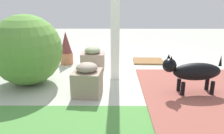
# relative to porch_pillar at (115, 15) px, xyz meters

# --- Properties ---
(ground_plane) EXTENTS (12.00, 12.00, 0.00)m
(ground_plane) POSITION_rel_porch_pillar_xyz_m (-0.19, 0.03, -1.02)
(ground_plane) COLOR #ADB1A3
(brick_path) EXTENTS (1.80, 2.40, 0.02)m
(brick_path) POSITION_rel_porch_pillar_xyz_m (-1.29, 0.80, -1.01)
(brick_path) COLOR #934C42
(brick_path) RESTS_ON ground
(porch_pillar) EXTENTS (0.14, 0.14, 2.04)m
(porch_pillar) POSITION_rel_porch_pillar_xyz_m (0.00, 0.00, 0.00)
(porch_pillar) COLOR white
(porch_pillar) RESTS_ON ground
(stone_planter_nearest) EXTENTS (0.43, 0.32, 0.42)m
(stone_planter_nearest) POSITION_rel_porch_pillar_xyz_m (0.41, -0.50, -0.83)
(stone_planter_nearest) COLOR gray
(stone_planter_nearest) RESTS_ON ground
(stone_planter_mid) EXTENTS (0.41, 0.42, 0.45)m
(stone_planter_mid) POSITION_rel_porch_pillar_xyz_m (0.38, 0.68, -0.81)
(stone_planter_mid) COLOR gray
(stone_planter_mid) RESTS_ON ground
(round_shrub) EXTENTS (1.06, 1.06, 1.06)m
(round_shrub) POSITION_rel_porch_pillar_xyz_m (1.32, 0.26, -0.49)
(round_shrub) COLOR #578C3A
(round_shrub) RESTS_ON ground
(terracotta_pot_spiky) EXTENTS (0.25, 0.25, 0.65)m
(terracotta_pot_spiky) POSITION_rel_porch_pillar_xyz_m (0.95, -0.82, -0.71)
(terracotta_pot_spiky) COLOR #BC6E4E
(terracotta_pot_spiky) RESTS_ON ground
(dog) EXTENTS (0.82, 0.27, 0.56)m
(dog) POSITION_rel_porch_pillar_xyz_m (-1.05, 0.64, -0.70)
(dog) COLOR black
(dog) RESTS_ON ground
(doormat) EXTENTS (0.62, 0.50, 0.03)m
(doormat) POSITION_rel_porch_pillar_xyz_m (-0.69, -0.98, -1.01)
(doormat) COLOR olive
(doormat) RESTS_ON ground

